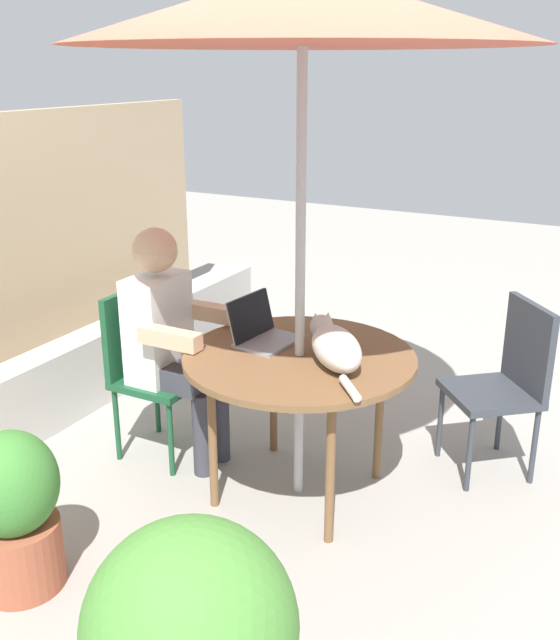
% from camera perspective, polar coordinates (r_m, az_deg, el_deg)
% --- Properties ---
extents(ground_plane, '(14.00, 14.00, 0.00)m').
position_cam_1_polar(ground_plane, '(3.62, 1.44, -13.23)').
color(ground_plane, gray).
extents(planter_wall_low, '(4.13, 0.20, 0.44)m').
position_cam_1_polar(planter_wall_low, '(4.35, -17.26, -5.00)').
color(planter_wall_low, beige).
rests_on(planter_wall_low, ground).
extents(patio_table, '(1.06, 1.06, 0.71)m').
position_cam_1_polar(patio_table, '(3.31, 1.53, -3.62)').
color(patio_table, brown).
rests_on(patio_table, ground).
extents(patio_umbrella, '(1.90, 1.90, 2.31)m').
position_cam_1_polar(patio_umbrella, '(3.05, 1.81, 23.35)').
color(patio_umbrella, '#B7B7BC').
rests_on(patio_umbrella, ground).
extents(chair_occupied, '(0.40, 0.40, 0.88)m').
position_cam_1_polar(chair_occupied, '(3.81, -10.44, -3.14)').
color(chair_occupied, '#194C2D').
rests_on(chair_occupied, ground).
extents(chair_empty, '(0.56, 0.56, 0.88)m').
position_cam_1_polar(chair_empty, '(3.74, 17.47, -4.17)').
color(chair_empty, '#33383F').
rests_on(chair_empty, ground).
extents(person_seated, '(0.48, 0.48, 1.22)m').
position_cam_1_polar(person_seated, '(3.66, -8.66, -1.13)').
color(person_seated, white).
rests_on(person_seated, ground).
extents(laptop, '(0.33, 0.29, 0.21)m').
position_cam_1_polar(laptop, '(3.43, -1.62, -0.68)').
color(laptop, gray).
rests_on(laptop, patio_table).
extents(cat, '(0.54, 0.44, 0.17)m').
position_cam_1_polar(cat, '(3.17, 4.31, -2.10)').
color(cat, silver).
rests_on(cat, patio_table).
extents(potted_plant_corner, '(0.36, 0.36, 0.67)m').
position_cam_1_polar(potted_plant_corner, '(3.05, -20.19, -13.79)').
color(potted_plant_corner, '#9E5138').
rests_on(potted_plant_corner, ground).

